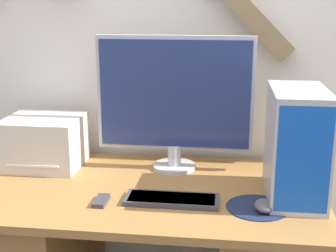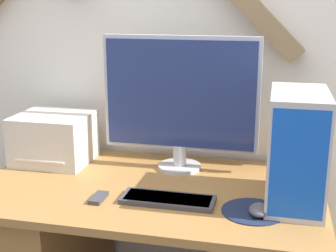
{
  "view_description": "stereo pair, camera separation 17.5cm",
  "coord_description": "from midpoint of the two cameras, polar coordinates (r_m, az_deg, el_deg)",
  "views": [
    {
      "loc": [
        0.29,
        -1.29,
        1.41
      ],
      "look_at": [
        0.08,
        0.39,
        0.96
      ],
      "focal_mm": 50.0,
      "sensor_mm": 36.0,
      "label": 1
    },
    {
      "loc": [
        0.46,
        -1.26,
        1.41
      ],
      "look_at": [
        0.08,
        0.39,
        0.96
      ],
      "focal_mm": 50.0,
      "sensor_mm": 36.0,
      "label": 2
    }
  ],
  "objects": [
    {
      "name": "remote_control",
      "position": [
        1.72,
        -11.08,
        -9.0
      ],
      "size": [
        0.04,
        0.1,
        0.02
      ],
      "color": "#38383D",
      "rests_on": "desk"
    },
    {
      "name": "computer_tower",
      "position": [
        1.72,
        12.58,
        -2.27
      ],
      "size": [
        0.19,
        0.36,
        0.4
      ],
      "color": "#B2B2B7",
      "rests_on": "desk"
    },
    {
      "name": "mouse",
      "position": [
        1.64,
        8.66,
        -9.66
      ],
      "size": [
        0.07,
        0.09,
        0.04
      ],
      "color": "#4C4C51",
      "rests_on": "mousepad"
    },
    {
      "name": "printer",
      "position": [
        2.12,
        -17.14,
        -1.91
      ],
      "size": [
        0.32,
        0.29,
        0.22
      ],
      "color": "beige",
      "rests_on": "desk"
    },
    {
      "name": "keyboard",
      "position": [
        1.7,
        -2.52,
        -8.98
      ],
      "size": [
        0.34,
        0.12,
        0.02
      ],
      "color": "#3D3D42",
      "rests_on": "desk"
    },
    {
      "name": "monitor",
      "position": [
        1.95,
        -1.75,
        3.39
      ],
      "size": [
        0.66,
        0.19,
        0.57
      ],
      "color": "#B7B7BC",
      "rests_on": "desk"
    },
    {
      "name": "wall_back",
      "position": [
        2.13,
        -2.99,
        13.57
      ],
      "size": [
        6.4,
        0.18,
        2.7
      ],
      "color": "white",
      "rests_on": "ground_plane"
    },
    {
      "name": "mousepad",
      "position": [
        1.67,
        7.88,
        -9.87
      ],
      "size": [
        0.22,
        0.22,
        0.0
      ],
      "color": "#19233D",
      "rests_on": "desk"
    }
  ]
}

